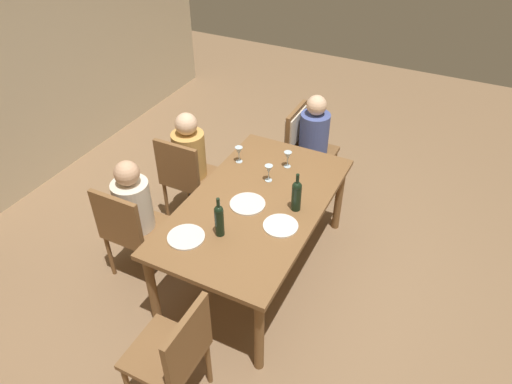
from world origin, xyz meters
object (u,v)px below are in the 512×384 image
at_px(person_man_bearded, 136,208).
at_px(wine_glass_centre, 288,156).
at_px(chair_far_left, 130,227).
at_px(wine_glass_near_left, 239,151).
at_px(dining_table, 256,210).
at_px(dinner_plate_guest_right, 186,237).
at_px(person_man_guest, 191,158).
at_px(wine_bottle_tall_green, 219,219).
at_px(wine_bottle_dark_red, 296,195).
at_px(dinner_plate_guest_left, 281,226).
at_px(dinner_plate_host, 248,204).
at_px(chair_right_end, 302,139).
at_px(person_woman_host, 316,139).
at_px(chair_far_right, 186,174).
at_px(wine_glass_near_right, 269,170).
at_px(chair_left_end, 175,352).

distance_m(person_man_bearded, wine_glass_centre, 1.34).
xyz_separation_m(chair_far_left, wine_glass_near_left, (0.94, -0.51, 0.33)).
xyz_separation_m(dining_table, chair_far_left, (-0.50, 0.89, -0.14)).
bearing_deg(dinner_plate_guest_right, person_man_bearded, 71.87).
distance_m(person_man_guest, wine_bottle_tall_green, 1.23).
distance_m(person_man_bearded, wine_bottle_tall_green, 0.87).
height_order(chair_far_left, wine_bottle_dark_red, wine_bottle_dark_red).
height_order(wine_bottle_tall_green, dinner_plate_guest_left, wine_bottle_tall_green).
bearing_deg(dinner_plate_host, dinner_plate_guest_right, 157.35).
height_order(chair_right_end, person_woman_host, person_woman_host).
xyz_separation_m(chair_far_right, wine_bottle_dark_red, (-0.26, -1.20, 0.36)).
bearing_deg(person_woman_host, wine_glass_near_right, -3.54).
height_order(chair_far_right, person_man_guest, person_man_guest).
bearing_deg(person_man_guest, dinner_plate_guest_right, -58.60).
height_order(person_man_guest, wine_bottle_tall_green, person_man_guest).
distance_m(chair_far_right, wine_glass_near_left, 0.62).
relative_size(chair_left_end, dinner_plate_guest_right, 3.39).
relative_size(chair_far_left, dinner_plate_guest_right, 3.39).
bearing_deg(wine_glass_near_right, wine_glass_centre, -13.10).
bearing_deg(chair_right_end, person_man_bearded, -24.66).
bearing_deg(person_woman_host, dinner_plate_guest_right, -8.84).
height_order(dining_table, wine_glass_centre, wine_glass_centre).
bearing_deg(dinner_plate_guest_left, dining_table, 58.79).
bearing_deg(dinner_plate_guest_left, person_man_guest, 62.66).
bearing_deg(person_man_guest, chair_right_end, 48.03).
bearing_deg(wine_bottle_dark_red, chair_right_end, 19.47).
bearing_deg(dinner_plate_host, wine_glass_centre, -6.40).
relative_size(dinner_plate_host, dinner_plate_guest_right, 1.03).
xyz_separation_m(chair_far_left, person_woman_host, (1.79, -0.92, 0.11)).
relative_size(person_man_bearded, wine_bottle_tall_green, 3.39).
bearing_deg(person_woman_host, chair_left_end, 1.36).
xyz_separation_m(chair_far_left, chair_left_end, (-0.79, -0.98, 0.00)).
distance_m(person_woman_host, dinner_plate_host, 1.36).
relative_size(wine_glass_centre, dinner_plate_guest_right, 0.55).
height_order(wine_bottle_tall_green, dinner_plate_host, wine_bottle_tall_green).
bearing_deg(dinner_plate_guest_left, wine_bottle_dark_red, -4.89).
relative_size(person_man_bearded, dinner_plate_host, 3.97).
bearing_deg(wine_glass_near_left, dinner_plate_guest_right, -173.38).
bearing_deg(wine_bottle_tall_green, dinner_plate_guest_right, 125.83).
bearing_deg(wine_glass_near_right, person_woman_host, -3.54).
height_order(dining_table, wine_glass_near_left, wine_glass_near_left).
xyz_separation_m(person_man_guest, wine_bottle_tall_green, (-0.88, -0.83, 0.25)).
xyz_separation_m(chair_far_right, person_woman_host, (0.97, -0.92, 0.11)).
distance_m(chair_far_left, chair_left_end, 1.26).
xyz_separation_m(person_woman_host, person_man_bearded, (-1.68, 0.92, 0.00)).
distance_m(wine_bottle_tall_green, dinner_plate_guest_right, 0.28).
height_order(chair_far_left, dinner_plate_host, chair_far_left).
distance_m(chair_left_end, dinner_plate_guest_right, 0.82).
distance_m(chair_far_left, dinner_plate_guest_left, 1.25).
xyz_separation_m(person_man_bearded, dinner_plate_host, (0.33, -0.85, 0.12)).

